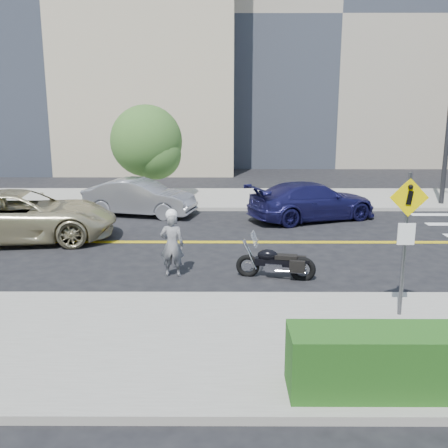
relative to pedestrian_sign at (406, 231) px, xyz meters
name	(u,v)px	position (x,y,z in m)	size (l,w,h in m)	color
ground_plane	(209,242)	(-4.20, 6.31, -1.96)	(120.00, 120.00, 0.00)	black
sidewalk_near	(197,343)	(-4.20, -1.19, -1.89)	(60.00, 5.00, 0.15)	#9E9B91
sidewalk_far	(214,199)	(-4.20, 13.81, -1.89)	(60.00, 5.00, 0.15)	#9E9B91
building_mid	(323,28)	(3.80, 32.31, 8.04)	(18.00, 14.00, 20.00)	#A39984
pedestrian_sign	(406,231)	(0.00, 0.00, 0.00)	(0.78, 0.08, 3.00)	#4C4C51
motorcyclist	(172,243)	(-5.06, 2.91, -1.06)	(0.65, 0.45, 1.82)	#A2A2A6
motorcycle	(276,256)	(-2.35, 2.75, -1.35)	(2.01, 0.61, 1.22)	black
suv	(22,216)	(-10.36, 6.49, -1.12)	(2.79, 6.06, 1.68)	#BEB48B
parked_car_silver	(140,197)	(-7.14, 10.47, -1.23)	(1.56, 4.46, 1.47)	#94959B
parked_car_blue	(312,201)	(-0.30, 9.69, -1.22)	(2.07, 5.09, 1.48)	navy
tree_far_a	(146,141)	(-7.22, 13.35, 0.82)	(3.21, 3.21, 4.39)	#382619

